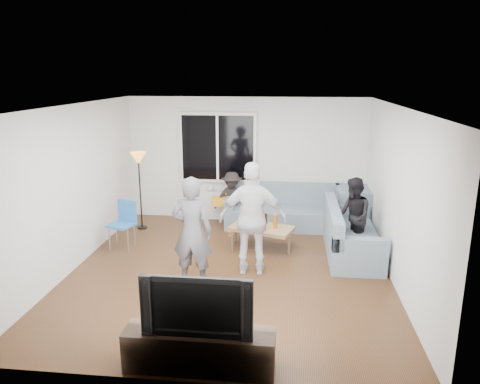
# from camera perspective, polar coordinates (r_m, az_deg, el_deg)

# --- Properties ---
(floor) EXTENTS (5.00, 5.50, 0.04)m
(floor) POSITION_cam_1_polar(r_m,az_deg,el_deg) (7.43, -1.29, -9.92)
(floor) COLOR #56351C
(floor) RESTS_ON ground
(ceiling) EXTENTS (5.00, 5.50, 0.04)m
(ceiling) POSITION_cam_1_polar(r_m,az_deg,el_deg) (6.77, -1.42, 10.85)
(ceiling) COLOR white
(ceiling) RESTS_ON ground
(wall_back) EXTENTS (5.00, 0.04, 2.60)m
(wall_back) POSITION_cam_1_polar(r_m,az_deg,el_deg) (9.67, 0.83, 4.10)
(wall_back) COLOR silver
(wall_back) RESTS_ON ground
(wall_front) EXTENTS (5.00, 0.04, 2.60)m
(wall_front) POSITION_cam_1_polar(r_m,az_deg,el_deg) (4.40, -6.21, -9.12)
(wall_front) COLOR silver
(wall_front) RESTS_ON ground
(wall_left) EXTENTS (0.04, 5.50, 2.60)m
(wall_left) POSITION_cam_1_polar(r_m,az_deg,el_deg) (7.73, -20.22, 0.50)
(wall_left) COLOR silver
(wall_left) RESTS_ON ground
(wall_right) EXTENTS (0.04, 5.50, 2.60)m
(wall_right) POSITION_cam_1_polar(r_m,az_deg,el_deg) (7.11, 19.21, -0.58)
(wall_right) COLOR silver
(wall_right) RESTS_ON ground
(window_frame) EXTENTS (1.62, 0.06, 1.47)m
(window_frame) POSITION_cam_1_polar(r_m,az_deg,el_deg) (9.63, -2.79, 5.55)
(window_frame) COLOR white
(window_frame) RESTS_ON wall_back
(window_glass) EXTENTS (1.50, 0.02, 1.35)m
(window_glass) POSITION_cam_1_polar(r_m,az_deg,el_deg) (9.59, -2.83, 5.51)
(window_glass) COLOR black
(window_glass) RESTS_ON window_frame
(window_mullion) EXTENTS (0.05, 0.03, 1.35)m
(window_mullion) POSITION_cam_1_polar(r_m,az_deg,el_deg) (9.58, -2.83, 5.50)
(window_mullion) COLOR white
(window_mullion) RESTS_ON window_frame
(radiator) EXTENTS (1.30, 0.12, 0.62)m
(radiator) POSITION_cam_1_polar(r_m,az_deg,el_deg) (9.86, -2.74, -1.62)
(radiator) COLOR silver
(radiator) RESTS_ON floor
(potted_plant) EXTENTS (0.21, 0.19, 0.33)m
(potted_plant) POSITION_cam_1_polar(r_m,az_deg,el_deg) (9.67, -1.10, 0.97)
(potted_plant) COLOR #2F5B24
(potted_plant) RESTS_ON radiator
(vase) EXTENTS (0.18, 0.18, 0.16)m
(vase) POSITION_cam_1_polar(r_m,az_deg,el_deg) (9.76, -3.71, 0.55)
(vase) COLOR silver
(vase) RESTS_ON radiator
(sofa_back_section) EXTENTS (2.30, 0.85, 0.85)m
(sofa_back_section) POSITION_cam_1_polar(r_m,az_deg,el_deg) (9.35, 5.33, -1.85)
(sofa_back_section) COLOR slate
(sofa_back_section) RESTS_ON floor
(sofa_right_section) EXTENTS (2.00, 0.85, 0.85)m
(sofa_right_section) POSITION_cam_1_polar(r_m,az_deg,el_deg) (8.16, 13.85, -4.70)
(sofa_right_section) COLOR slate
(sofa_right_section) RESTS_ON floor
(sofa_corner) EXTENTS (0.85, 0.85, 0.85)m
(sofa_corner) POSITION_cam_1_polar(r_m,az_deg,el_deg) (9.45, 14.50, -2.08)
(sofa_corner) COLOR slate
(sofa_corner) RESTS_ON floor
(cushion_yellow) EXTENTS (0.44, 0.39, 0.14)m
(cushion_yellow) POSITION_cam_1_polar(r_m,az_deg,el_deg) (9.41, -2.37, -1.16)
(cushion_yellow) COLOR gold
(cushion_yellow) RESTS_ON sofa_back_section
(cushion_red) EXTENTS (0.46, 0.44, 0.13)m
(cushion_red) POSITION_cam_1_polar(r_m,az_deg,el_deg) (9.47, -1.69, -1.04)
(cushion_red) COLOR maroon
(cushion_red) RESTS_ON sofa_back_section
(coffee_table) EXTENTS (1.23, 0.91, 0.40)m
(coffee_table) POSITION_cam_1_polar(r_m,az_deg,el_deg) (8.27, 2.68, -5.67)
(coffee_table) COLOR tan
(coffee_table) RESTS_ON floor
(pitcher) EXTENTS (0.17, 0.17, 0.17)m
(pitcher) POSITION_cam_1_polar(r_m,az_deg,el_deg) (8.19, 2.45, -3.76)
(pitcher) COLOR maroon
(pitcher) RESTS_ON coffee_table
(side_chair) EXTENTS (0.51, 0.51, 0.86)m
(side_chair) POSITION_cam_1_polar(r_m,az_deg,el_deg) (8.44, -14.59, -4.06)
(side_chair) COLOR #2969B4
(side_chair) RESTS_ON floor
(floor_lamp) EXTENTS (0.32, 0.32, 1.56)m
(floor_lamp) POSITION_cam_1_polar(r_m,az_deg,el_deg) (9.34, -12.36, 0.11)
(floor_lamp) COLOR orange
(floor_lamp) RESTS_ON floor
(player_left) EXTENTS (0.63, 0.44, 1.66)m
(player_left) POSITION_cam_1_polar(r_m,az_deg,el_deg) (6.69, -5.98, -4.99)
(player_left) COLOR #4A494E
(player_left) RESTS_ON floor
(player_right) EXTENTS (1.05, 0.46, 1.78)m
(player_right) POSITION_cam_1_polar(r_m,az_deg,el_deg) (7.04, 1.62, -3.38)
(player_right) COLOR silver
(player_right) RESTS_ON floor
(spectator_right) EXTENTS (0.65, 0.76, 1.36)m
(spectator_right) POSITION_cam_1_polar(r_m,az_deg,el_deg) (8.07, 13.96, -3.02)
(spectator_right) COLOR black
(spectator_right) RESTS_ON floor
(spectator_back) EXTENTS (0.79, 0.55, 1.12)m
(spectator_back) POSITION_cam_1_polar(r_m,az_deg,el_deg) (9.41, -1.03, -0.82)
(spectator_back) COLOR black
(spectator_back) RESTS_ON floor
(tv_console) EXTENTS (1.60, 0.40, 0.44)m
(tv_console) POSITION_cam_1_polar(r_m,az_deg,el_deg) (5.15, -5.05, -18.98)
(tv_console) COLOR #36281B
(tv_console) RESTS_ON floor
(television) EXTENTS (1.16, 0.15, 0.67)m
(television) POSITION_cam_1_polar(r_m,az_deg,el_deg) (4.86, -5.20, -13.55)
(television) COLOR black
(television) RESTS_ON tv_console
(bottle_a) EXTENTS (0.07, 0.07, 0.25)m
(bottle_a) POSITION_cam_1_polar(r_m,az_deg,el_deg) (8.31, 0.60, -3.17)
(bottle_a) COLOR #D83E0C
(bottle_a) RESTS_ON coffee_table
(bottle_b) EXTENTS (0.08, 0.08, 0.25)m
(bottle_b) POSITION_cam_1_polar(r_m,az_deg,el_deg) (8.04, 1.51, -3.79)
(bottle_b) COLOR #1A941E
(bottle_b) RESTS_ON coffee_table
(bottle_d) EXTENTS (0.07, 0.07, 0.24)m
(bottle_d) POSITION_cam_1_polar(r_m,az_deg,el_deg) (8.12, 4.43, -3.68)
(bottle_d) COLOR #C85911
(bottle_d) RESTS_ON coffee_table
(bottle_c) EXTENTS (0.07, 0.07, 0.19)m
(bottle_c) POSITION_cam_1_polar(r_m,az_deg,el_deg) (8.34, 3.22, -3.34)
(bottle_c) COLOR black
(bottle_c) RESTS_ON coffee_table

